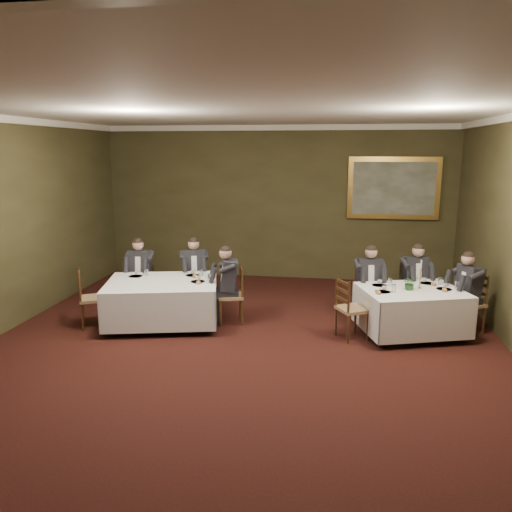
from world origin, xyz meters
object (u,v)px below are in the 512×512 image
(chair_sec_endright, at_px, (231,307))
(centerpiece, at_px, (410,282))
(table_main, at_px, (411,308))
(diner_sec_backright, at_px, (194,281))
(painting, at_px, (394,188))
(chair_sec_backleft, at_px, (142,293))
(diner_main_backright, at_px, (414,290))
(candlestick, at_px, (420,278))
(chair_main_endleft, at_px, (351,321))
(chair_main_backright, at_px, (412,302))
(diner_sec_backleft, at_px, (141,282))
(chair_sec_backright, at_px, (195,292))
(chair_main_backleft, at_px, (367,304))
(chair_main_endright, at_px, (468,315))
(chair_sec_endleft, at_px, (93,310))
(diner_main_endright, at_px, (468,302))
(table_second, at_px, (162,299))
(diner_sec_endright, at_px, (231,294))

(chair_sec_endright, relative_size, centerpiece, 3.92)
(table_main, height_order, diner_sec_backright, diner_sec_backright)
(centerpiece, xyz_separation_m, painting, (0.05, 3.39, 1.24))
(centerpiece, bearing_deg, chair_sec_backleft, 171.60)
(diner_main_backright, height_order, candlestick, diner_main_backright)
(centerpiece, bearing_deg, painting, 89.18)
(chair_sec_backleft, relative_size, diner_sec_backright, 0.74)
(chair_main_endleft, height_order, centerpiece, centerpiece)
(table_main, height_order, chair_main_backright, chair_main_backright)
(diner_main_backright, height_order, diner_sec_backleft, same)
(chair_sec_backleft, xyz_separation_m, candlestick, (4.98, -0.59, 0.66))
(chair_sec_backright, xyz_separation_m, chair_sec_endright, (0.88, -0.78, 0.00))
(chair_main_backleft, distance_m, diner_sec_backleft, 4.21)
(chair_main_endright, bearing_deg, table_main, 83.41)
(diner_sec_backright, height_order, painting, painting)
(diner_sec_backright, distance_m, chair_sec_endleft, 1.95)
(diner_main_endright, height_order, painting, painting)
(diner_sec_backleft, distance_m, chair_sec_endright, 1.95)
(diner_main_backright, relative_size, diner_main_endright, 1.00)
(centerpiece, bearing_deg, candlestick, 33.77)
(chair_sec_backright, relative_size, diner_sec_backright, 0.74)
(diner_sec_backleft, bearing_deg, diner_main_backright, 177.44)
(diner_main_backright, relative_size, chair_sec_backleft, 1.35)
(chair_sec_backleft, bearing_deg, table_second, 125.45)
(diner_sec_endright, height_order, chair_sec_endleft, diner_sec_endright)
(chair_sec_backleft, distance_m, chair_sec_backright, 1.00)
(diner_sec_endright, bearing_deg, diner_main_endright, -102.05)
(chair_main_backleft, bearing_deg, chair_sec_backright, -16.11)
(chair_main_backleft, relative_size, diner_sec_endright, 0.74)
(chair_main_endright, relative_size, candlestick, 2.07)
(table_main, height_order, chair_main_endright, chair_main_endright)
(chair_sec_endright, distance_m, centerpiece, 3.01)
(table_main, distance_m, painting, 3.77)
(diner_main_endright, height_order, diner_sec_endright, same)
(table_main, distance_m, centerpiece, 0.45)
(table_second, bearing_deg, diner_main_endright, 4.82)
(chair_main_endleft, xyz_separation_m, diner_sec_backleft, (-3.89, 0.98, 0.23))
(diner_main_endright, height_order, chair_sec_endright, diner_main_endright)
(table_second, distance_m, chair_sec_backleft, 1.10)
(table_main, relative_size, chair_main_backright, 1.88)
(chair_main_endleft, bearing_deg, diner_main_backright, 107.67)
(diner_sec_backleft, bearing_deg, diner_main_endright, 171.23)
(diner_main_backright, bearing_deg, table_main, 62.37)
(diner_sec_backleft, relative_size, diner_sec_endright, 1.00)
(chair_main_backright, height_order, candlestick, candlestick)
(table_main, xyz_separation_m, chair_main_endright, (0.96, 0.30, -0.17))
(diner_main_backright, xyz_separation_m, diner_sec_endright, (-3.17, -0.76, 0.00))
(chair_sec_endright, height_order, candlestick, candlestick)
(diner_sec_backleft, height_order, diner_sec_backright, same)
(diner_main_backright, distance_m, diner_sec_endright, 3.26)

